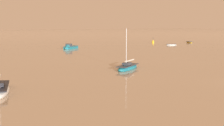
{
  "coord_description": "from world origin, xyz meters",
  "views": [
    {
      "loc": [
        -32.78,
        -18.04,
        7.35
      ],
      "look_at": [
        -5.88,
        23.86,
        0.34
      ],
      "focal_mm": 43.79,
      "sensor_mm": 36.0,
      "label": 1
    }
  ],
  "objects": [
    {
      "name": "channel_buoy",
      "position": [
        41.98,
        67.24,
        0.46
      ],
      "size": [
        0.9,
        0.9,
        2.3
      ],
      "color": "gold",
      "rests_on": "ground"
    },
    {
      "name": "motorboat_moored_4",
      "position": [
        1.27,
        59.27,
        0.36
      ],
      "size": [
        6.36,
        5.42,
        2.39
      ],
      "rotation": [
        0.0,
        0.0,
        3.76
      ],
      "color": "#197084",
      "rests_on": "ground"
    },
    {
      "name": "rowboat_moored_0",
      "position": [
        54.4,
        58.96,
        0.2
      ],
      "size": [
        3.54,
        4.74,
        0.72
      ],
      "rotation": [
        0.0,
        0.0,
        1.07
      ],
      "color": "gold",
      "rests_on": "ground"
    },
    {
      "name": "sailboat_moored_1",
      "position": [
        -6.4,
        18.25,
        0.31
      ],
      "size": [
        6.45,
        4.81,
        7.07
      ],
      "rotation": [
        0.0,
        0.0,
        3.66
      ],
      "color": "#197084",
      "rests_on": "ground"
    },
    {
      "name": "rowboat_moored_1",
      "position": [
        38.37,
        53.15,
        0.16
      ],
      "size": [
        3.83,
        3.07,
        0.59
      ],
      "rotation": [
        0.0,
        0.0,
        2.58
      ],
      "color": "white",
      "rests_on": "ground"
    }
  ]
}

